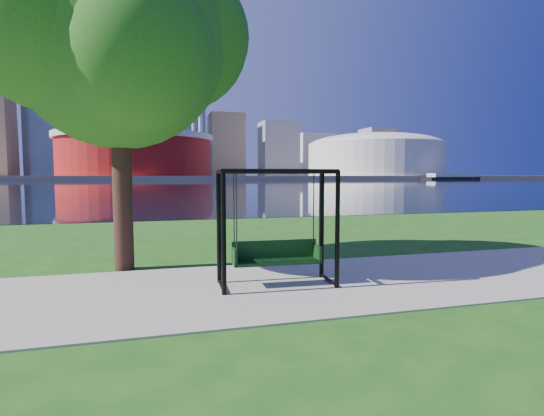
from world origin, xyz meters
name	(u,v)px	position (x,y,z in m)	size (l,w,h in m)	color
ground	(270,280)	(0.00, 0.00, 0.00)	(900.00, 900.00, 0.00)	#1E5114
path	(278,286)	(0.00, -0.50, 0.01)	(120.00, 4.00, 0.03)	#9E937F
river	(161,184)	(0.00, 102.00, 0.01)	(900.00, 180.00, 0.02)	black
far_bank	(154,177)	(0.00, 306.00, 1.00)	(900.00, 228.00, 2.00)	#937F60
stadium	(136,153)	(-10.00, 235.00, 14.23)	(83.00, 83.00, 32.00)	maroon
arena	(375,154)	(135.00, 235.00, 15.87)	(84.00, 84.00, 26.56)	beige
skyline	(147,129)	(-4.27, 319.39, 35.89)	(392.00, 66.00, 96.50)	gray
swing	(276,230)	(-0.02, -0.48, 1.06)	(2.20, 1.05, 2.20)	black
park_tree	(116,35)	(-2.91, 1.86, 5.07)	(5.88, 5.31, 7.30)	black
barge	(451,177)	(153.30, 185.91, 1.47)	(33.06, 10.86, 3.26)	black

